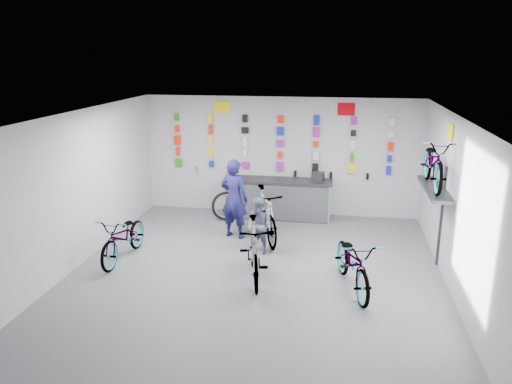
% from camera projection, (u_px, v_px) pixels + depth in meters
% --- Properties ---
extents(floor, '(8.00, 8.00, 0.00)m').
position_uv_depth(floor, '(254.00, 277.00, 9.33)').
color(floor, '#535358').
rests_on(floor, ground).
extents(ceiling, '(8.00, 8.00, 0.00)m').
position_uv_depth(ceiling, '(254.00, 117.00, 8.52)').
color(ceiling, white).
rests_on(ceiling, wall_back).
extents(wall_back, '(7.00, 0.00, 7.00)m').
position_uv_depth(wall_back, '(280.00, 156.00, 12.72)').
color(wall_back, silver).
rests_on(wall_back, floor).
extents(wall_front, '(7.00, 0.00, 7.00)m').
position_uv_depth(wall_front, '(188.00, 311.00, 5.13)').
color(wall_front, silver).
rests_on(wall_front, floor).
extents(wall_left, '(0.00, 8.00, 8.00)m').
position_uv_depth(wall_left, '(73.00, 192.00, 9.48)').
color(wall_left, silver).
rests_on(wall_left, floor).
extents(wall_right, '(0.00, 8.00, 8.00)m').
position_uv_depth(wall_right, '(459.00, 211.00, 8.37)').
color(wall_right, silver).
rests_on(wall_right, floor).
extents(counter, '(2.70, 0.66, 1.00)m').
position_uv_depth(counter, '(278.00, 199.00, 12.56)').
color(counter, black).
rests_on(counter, floor).
extents(merch_wall, '(5.56, 0.08, 1.57)m').
position_uv_depth(merch_wall, '(280.00, 145.00, 12.57)').
color(merch_wall, '#288C10').
rests_on(merch_wall, wall_back).
extents(wall_bracket, '(0.39, 1.90, 2.00)m').
position_uv_depth(wall_bracket, '(435.00, 193.00, 9.54)').
color(wall_bracket, '#333338').
rests_on(wall_bracket, wall_right).
extents(sign_left, '(0.42, 0.02, 0.30)m').
position_uv_depth(sign_left, '(222.00, 107.00, 12.61)').
color(sign_left, '#FFF015').
rests_on(sign_left, wall_back).
extents(sign_right, '(0.42, 0.02, 0.30)m').
position_uv_depth(sign_right, '(346.00, 109.00, 12.11)').
color(sign_right, '#C50211').
rests_on(sign_right, wall_back).
extents(sign_side, '(0.02, 0.40, 0.30)m').
position_uv_depth(sign_side, '(450.00, 132.00, 9.19)').
color(sign_side, '#FFF015').
rests_on(sign_side, wall_right).
extents(bike_left, '(0.71, 1.84, 0.95)m').
position_uv_depth(bike_left, '(124.00, 237.00, 10.03)').
color(bike_left, gray).
rests_on(bike_left, floor).
extents(bike_center, '(0.95, 1.97, 1.14)m').
position_uv_depth(bike_center, '(254.00, 251.00, 9.11)').
color(bike_center, gray).
rests_on(bike_center, floor).
extents(bike_right, '(1.14, 2.02, 1.00)m').
position_uv_depth(bike_right, '(353.00, 263.00, 8.75)').
color(bike_right, gray).
rests_on(bike_right, floor).
extents(bike_service, '(1.27, 2.04, 1.19)m').
position_uv_depth(bike_service, '(265.00, 215.00, 11.05)').
color(bike_service, gray).
rests_on(bike_service, floor).
extents(bike_wall, '(0.63, 1.80, 0.95)m').
position_uv_depth(bike_wall, '(434.00, 163.00, 9.39)').
color(bike_wall, gray).
rests_on(bike_wall, wall_bracket).
extents(clerk, '(0.76, 0.61, 1.81)m').
position_uv_depth(clerk, '(234.00, 199.00, 11.15)').
color(clerk, '#1A1950').
rests_on(clerk, floor).
extents(customer, '(0.73, 0.69, 1.19)m').
position_uv_depth(customer, '(259.00, 226.00, 10.33)').
color(customer, slate).
rests_on(customer, floor).
extents(spare_wheel, '(0.76, 0.44, 0.73)m').
position_uv_depth(spare_wheel, '(226.00, 206.00, 12.44)').
color(spare_wheel, black).
rests_on(spare_wheel, floor).
extents(register, '(0.32, 0.34, 0.22)m').
position_uv_depth(register, '(318.00, 177.00, 12.24)').
color(register, black).
rests_on(register, counter).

